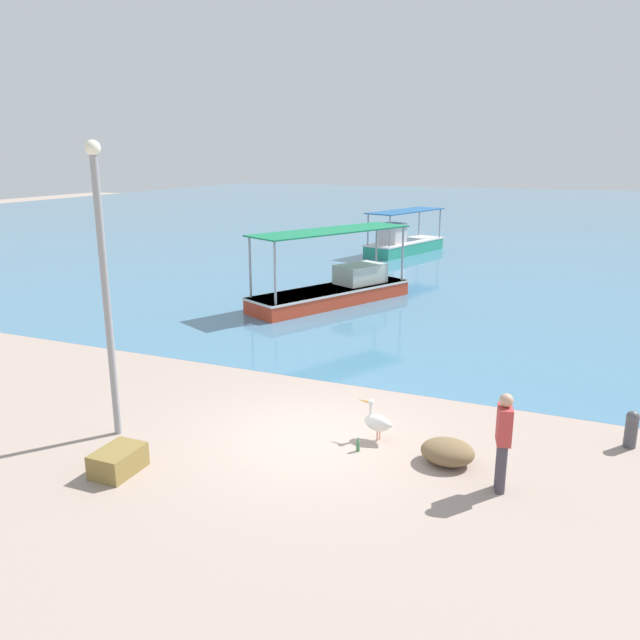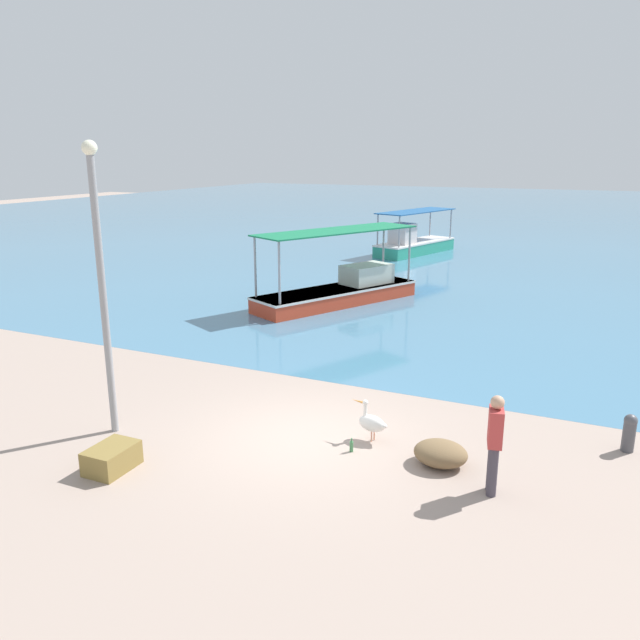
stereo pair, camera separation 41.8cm
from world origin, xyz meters
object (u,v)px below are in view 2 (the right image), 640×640
(net_pile, at_px, (441,453))
(mooring_bollard, at_px, (629,432))
(pelican, at_px, (372,422))
(lamp_post, at_px, (101,275))
(fishing_boat_near_left, at_px, (413,243))
(glass_bottle, at_px, (351,446))
(fisherman_standing, at_px, (494,442))
(cargo_crate, at_px, (112,458))
(fishing_boat_center, at_px, (342,288))

(net_pile, bearing_deg, mooring_bollard, 33.02)
(pelican, relative_size, lamp_post, 0.14)
(fishing_boat_near_left, bearing_deg, mooring_bollard, -63.91)
(lamp_post, distance_m, glass_bottle, 5.65)
(fisherman_standing, bearing_deg, mooring_bollard, 51.29)
(fishing_boat_near_left, relative_size, mooring_bollard, 8.10)
(lamp_post, relative_size, glass_bottle, 20.71)
(lamp_post, distance_m, cargo_crate, 3.36)
(cargo_crate, bearing_deg, fishing_boat_center, 95.18)
(glass_bottle, bearing_deg, fishing_boat_center, 113.55)
(glass_bottle, bearing_deg, lamp_post, -166.38)
(fisherman_standing, bearing_deg, lamp_post, -174.26)
(mooring_bollard, height_order, cargo_crate, mooring_bollard)
(fishing_boat_center, xyz_separation_m, lamp_post, (0.13, -12.04, 2.58))
(cargo_crate, bearing_deg, fisherman_standing, 17.77)
(fisherman_standing, relative_size, cargo_crate, 1.91)
(mooring_bollard, distance_m, cargo_crate, 9.38)
(pelican, height_order, glass_bottle, pelican)
(fishing_boat_center, xyz_separation_m, pelican, (4.94, -10.33, -0.20))
(fishing_boat_center, height_order, cargo_crate, fishing_boat_center)
(fisherman_standing, bearing_deg, fishing_boat_near_left, 109.30)
(mooring_bollard, bearing_deg, fishing_boat_center, 137.08)
(fisherman_standing, distance_m, glass_bottle, 2.75)
(mooring_bollard, xyz_separation_m, fisherman_standing, (-2.05, -2.56, 0.52))
(fishing_boat_near_left, bearing_deg, pelican, -75.52)
(pelican, distance_m, lamp_post, 5.81)
(fisherman_standing, bearing_deg, glass_bottle, 171.41)
(lamp_post, xyz_separation_m, net_pile, (6.25, 1.31, -2.93))
(lamp_post, relative_size, mooring_bollard, 7.69)
(fishing_boat_center, height_order, fishing_boat_near_left, fishing_boat_center)
(fishing_boat_near_left, xyz_separation_m, net_pile, (7.30, -23.07, -0.40))
(fishing_boat_center, relative_size, lamp_post, 1.20)
(fishing_boat_center, height_order, net_pile, fishing_boat_center)
(fishing_boat_center, distance_m, fisherman_standing, 13.50)
(net_pile, bearing_deg, fisherman_standing, -30.84)
(fishing_boat_center, xyz_separation_m, glass_bottle, (4.76, -10.92, -0.46))
(net_pile, relative_size, glass_bottle, 3.55)
(fisherman_standing, distance_m, net_pile, 1.34)
(pelican, bearing_deg, cargo_crate, -141.57)
(pelican, distance_m, fisherman_standing, 2.67)
(net_pile, xyz_separation_m, cargo_crate, (-5.18, -2.56, -0.00))
(fishing_boat_center, relative_size, pelican, 8.38)
(pelican, bearing_deg, fishing_boat_near_left, 104.48)
(fishing_boat_center, height_order, fisherman_standing, fishing_boat_center)
(fishing_boat_center, relative_size, fisherman_standing, 3.97)
(lamp_post, bearing_deg, cargo_crate, -49.31)
(fishing_boat_near_left, distance_m, glass_bottle, 23.95)
(net_pile, height_order, cargo_crate, net_pile)
(fishing_boat_near_left, bearing_deg, net_pile, -72.44)
(pelican, distance_m, mooring_bollard, 4.75)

